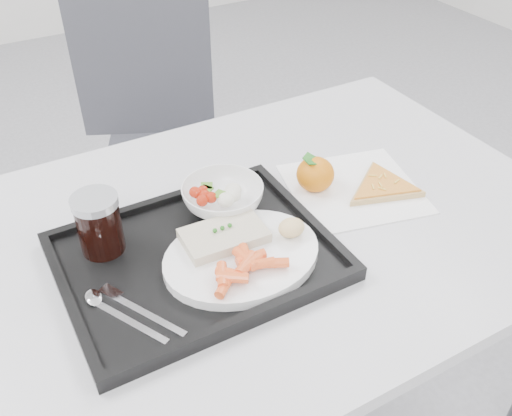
{
  "coord_description": "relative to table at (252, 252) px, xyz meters",
  "views": [
    {
      "loc": [
        -0.39,
        -0.41,
        1.42
      ],
      "look_at": [
        0.02,
        0.32,
        0.77
      ],
      "focal_mm": 40.0,
      "sensor_mm": 36.0,
      "label": 1
    }
  ],
  "objects": [
    {
      "name": "salad_contents",
      "position": [
        -0.04,
        0.05,
        0.12
      ],
      "size": [
        0.09,
        0.08,
        0.03
      ],
      "color": "#A41F0B",
      "rests_on": "salad_bowl"
    },
    {
      "name": "napkin",
      "position": [
        0.23,
        0.0,
        0.07
      ],
      "size": [
        0.3,
        0.29,
        0.0
      ],
      "color": "white",
      "rests_on": "table"
    },
    {
      "name": "carrot_pile",
      "position": [
        -0.09,
        -0.13,
        0.11
      ],
      "size": [
        0.14,
        0.08,
        0.02
      ],
      "color": "#F15A26",
      "rests_on": "dinner_plate"
    },
    {
      "name": "tangerine",
      "position": [
        0.17,
        0.04,
        0.1
      ],
      "size": [
        0.09,
        0.09,
        0.07
      ],
      "color": "orange",
      "rests_on": "napkin"
    },
    {
      "name": "salad_bowl",
      "position": [
        -0.03,
        0.06,
        0.11
      ],
      "size": [
        0.15,
        0.15,
        0.05
      ],
      "color": "white",
      "rests_on": "tray"
    },
    {
      "name": "table",
      "position": [
        0.0,
        0.0,
        0.0
      ],
      "size": [
        1.2,
        0.8,
        0.75
      ],
      "color": "#ADADB0",
      "rests_on": "ground"
    },
    {
      "name": "chair",
      "position": [
        0.11,
        0.78,
        -0.15
      ],
      "size": [
        0.56,
        0.57,
        0.93
      ],
      "color": "#3C3C44",
      "rests_on": "ground"
    },
    {
      "name": "tray",
      "position": [
        -0.13,
        -0.04,
        0.08
      ],
      "size": [
        0.45,
        0.35,
        0.03
      ],
      "color": "black",
      "rests_on": "table"
    },
    {
      "name": "cutlery",
      "position": [
        -0.28,
        -0.09,
        0.08
      ],
      "size": [
        0.12,
        0.16,
        0.01
      ],
      "color": "silver",
      "rests_on": "tray"
    },
    {
      "name": "bread_roll",
      "position": [
        0.03,
        -0.09,
        0.12
      ],
      "size": [
        0.06,
        0.05,
        0.03
      ],
      "color": "#DCC289",
      "rests_on": "dinner_plate"
    },
    {
      "name": "dinner_plate",
      "position": [
        -0.07,
        -0.09,
        0.09
      ],
      "size": [
        0.27,
        0.27,
        0.02
      ],
      "color": "white",
      "rests_on": "tray"
    },
    {
      "name": "cola_glass",
      "position": [
        -0.26,
        0.05,
        0.14
      ],
      "size": [
        0.08,
        0.08,
        0.11
      ],
      "color": "black",
      "rests_on": "tray"
    },
    {
      "name": "fish_fillet",
      "position": [
        -0.08,
        -0.04,
        0.11
      ],
      "size": [
        0.14,
        0.09,
        0.03
      ],
      "color": "beige",
      "rests_on": "dinner_plate"
    },
    {
      "name": "pizza_slice",
      "position": [
        0.28,
        -0.03,
        0.08
      ],
      "size": [
        0.21,
        0.21,
        0.02
      ],
      "color": "tan",
      "rests_on": "napkin"
    }
  ]
}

